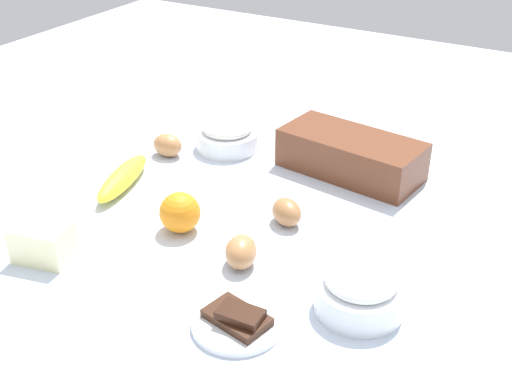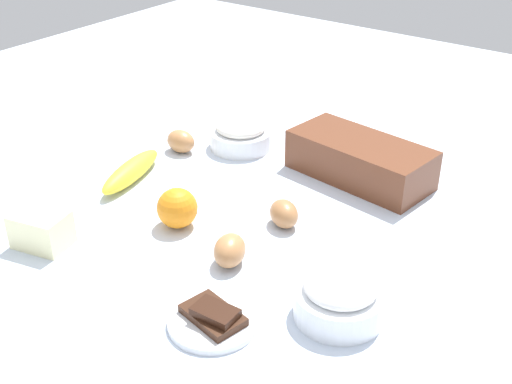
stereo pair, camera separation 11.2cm
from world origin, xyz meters
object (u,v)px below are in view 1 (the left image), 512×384
Objects in this scene: egg_near_butter at (241,252)px; chocolate_plate at (237,321)px; sugar_bowl at (360,290)px; egg_loose at (287,212)px; loaf_pan at (351,154)px; orange_fruit at (180,212)px; egg_beside_bowl at (168,145)px; flour_bowl at (227,135)px; butter_block at (43,243)px; banana at (123,178)px.

egg_near_butter is 0.53× the size of chocolate_plate.
sugar_bowl is 0.25m from egg_loose.
egg_loose is (-0.02, -0.23, -0.02)m from loaf_pan.
orange_fruit is 1.08× the size of egg_beside_bowl.
loaf_pan is at bearing 5.84° from flour_bowl.
butter_block is 1.37× the size of egg_beside_bowl.
flour_bowl is 2.04× the size of egg_beside_bowl.
banana is at bearing 100.30° from butter_block.
butter_block is (-0.31, -0.52, -0.01)m from loaf_pan.
flour_bowl is 0.58m from chocolate_plate.
egg_near_butter reaches higher than egg_loose.
butter_block is at bearing -82.60° from egg_beside_bowl.
banana is at bearing 159.44° from orange_fruit.
flour_bowl reaches higher than egg_loose.
sugar_bowl is at bearing -38.62° from flour_bowl.
flour_bowl is 1.49× the size of butter_block.
egg_loose is at bearing 103.55° from chocolate_plate.
sugar_bowl reaches higher than orange_fruit.
loaf_pan reaches higher than butter_block.
loaf_pan is at bearing 114.56° from sugar_bowl.
banana is at bearing -134.87° from loaf_pan.
flour_bowl is at bearing 108.05° from orange_fruit.
egg_near_butter is at bearing -17.72° from banana.
banana is at bearing -108.72° from flour_bowl.
banana is 0.20m from orange_fruit.
butter_block is at bearing -135.25° from egg_loose.
chocolate_plate is (0.41, -0.39, -0.01)m from egg_beside_bowl.
flour_bowl reaches higher than egg_beside_bowl.
orange_fruit is 1.04× the size of egg_near_butter.
egg_beside_bowl is at bearing 130.84° from orange_fruit.
sugar_bowl is (0.18, -0.39, -0.01)m from loaf_pan.
orange_fruit reaches higher than flour_bowl.
banana is 2.77× the size of egg_near_butter.
orange_fruit reaches higher than butter_block.
egg_beside_bowl is at bearing 161.56° from egg_loose.
egg_near_butter is (-0.20, 0.01, -0.01)m from sugar_bowl.
loaf_pan reaches higher than chocolate_plate.
banana is at bearing 162.28° from egg_near_butter.
egg_beside_bowl is at bearing 136.44° from chocolate_plate.
butter_block is at bearing -164.65° from sugar_bowl.
chocolate_plate is at bearing 2.15° from butter_block.
egg_near_butter is at bearing -86.54° from loaf_pan.
butter_block is 1.40× the size of egg_loose.
loaf_pan is 0.38m from egg_beside_bowl.
loaf_pan is 0.51m from chocolate_plate.
egg_beside_bowl is 0.36m from egg_loose.
orange_fruit is at bearing -108.72° from loaf_pan.
egg_beside_bowl is (-0.19, 0.22, -0.01)m from orange_fruit.
flour_bowl reaches higher than egg_near_butter.
loaf_pan reaches higher than banana.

